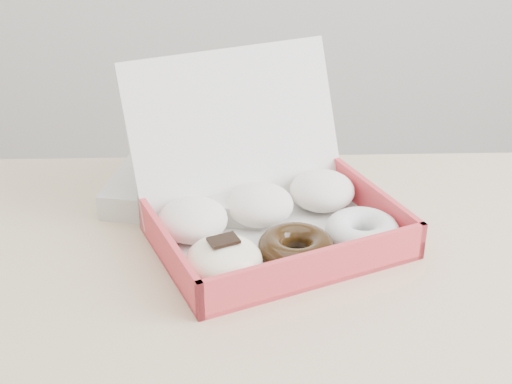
{
  "coord_description": "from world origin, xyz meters",
  "views": [
    {
      "loc": [
        -0.09,
        -0.68,
        1.25
      ],
      "look_at": [
        -0.07,
        0.15,
        0.81
      ],
      "focal_mm": 50.0,
      "sensor_mm": 36.0,
      "label": 1
    }
  ],
  "objects": [
    {
      "name": "newspapers",
      "position": [
        -0.16,
        0.26,
        0.77
      ],
      "size": [
        0.27,
        0.23,
        0.04
      ],
      "primitive_type": "cube",
      "rotation": [
        0.0,
        0.0,
        -0.2
      ],
      "color": "silver",
      "rests_on": "table"
    },
    {
      "name": "donut_box",
      "position": [
        -0.05,
        0.14,
        0.79
      ],
      "size": [
        0.4,
        0.39,
        0.22
      ],
      "rotation": [
        0.0,
        0.0,
        0.4
      ],
      "color": "silver",
      "rests_on": "table"
    },
    {
      "name": "table",
      "position": [
        0.0,
        0.0,
        0.67
      ],
      "size": [
        1.2,
        0.8,
        0.75
      ],
      "color": "#C8B283",
      "rests_on": "ground"
    }
  ]
}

